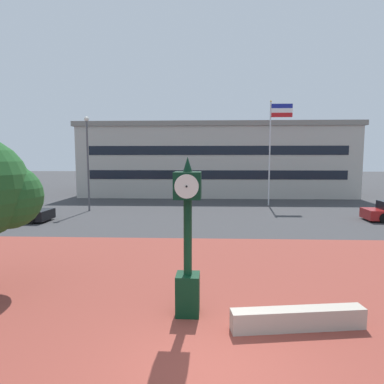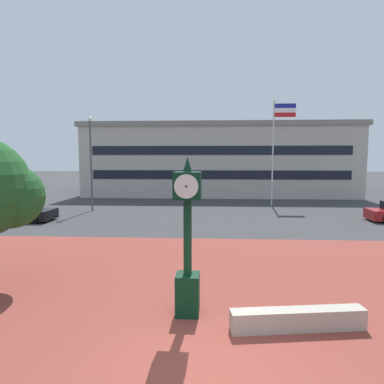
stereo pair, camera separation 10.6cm
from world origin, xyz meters
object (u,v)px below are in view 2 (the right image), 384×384
car_street_mid (21,212)px  street_lamp_post (91,154)px  flagpole_primary (276,142)px  street_clock (188,242)px  civic_building (218,160)px

car_street_mid → street_lamp_post: size_ratio=0.57×
street_lamp_post → flagpole_primary: bearing=13.6°
street_clock → car_street_mid: bearing=134.9°
street_clock → street_lamp_post: street_lamp_post is taller
car_street_mid → flagpole_primary: size_ratio=0.46×
street_lamp_post → civic_building: bearing=57.3°
civic_building → street_clock: bearing=-92.7°
flagpole_primary → civic_building: bearing=110.8°
street_lamp_post → car_street_mid: bearing=-125.1°
street_clock → street_lamp_post: 18.85m
street_clock → car_street_mid: street_clock is taller
flagpole_primary → street_lamp_post: 15.17m
car_street_mid → flagpole_primary: (17.81, 7.98, 4.87)m
civic_building → flagpole_primary: bearing=-69.2°
flagpole_primary → civic_building: flagpole_primary is taller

